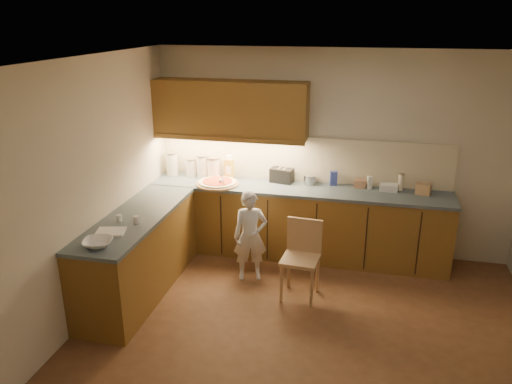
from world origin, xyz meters
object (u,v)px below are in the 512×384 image
at_px(child, 250,236).
at_px(pizza_on_board, 218,183).
at_px(oil_jug, 229,168).
at_px(toaster, 282,175).
at_px(wooden_chair, 302,253).

bearing_deg(child, pizza_on_board, 115.43).
relative_size(child, oil_jug, 3.38).
distance_m(child, toaster, 1.04).
bearing_deg(pizza_on_board, toaster, 19.70).
bearing_deg(pizza_on_board, wooden_chair, -35.03).
distance_m(oil_jug, toaster, 0.70).
xyz_separation_m(child, toaster, (0.20, 0.90, 0.47)).
relative_size(child, wooden_chair, 1.24).
bearing_deg(wooden_chair, toaster, 115.85).
distance_m(pizza_on_board, oil_jug, 0.29).
relative_size(wooden_chair, toaster, 2.75).
bearing_deg(wooden_chair, oil_jug, 140.59).
distance_m(pizza_on_board, toaster, 0.83).
distance_m(wooden_chair, toaster, 1.31).
height_order(pizza_on_board, toaster, pizza_on_board).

